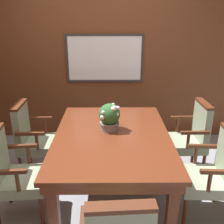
% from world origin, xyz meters
% --- Properties ---
extents(ground_plane, '(14.00, 14.00, 0.00)m').
position_xyz_m(ground_plane, '(0.00, 0.00, 0.00)').
color(ground_plane, '#93969E').
extents(wall_back, '(7.20, 0.08, 2.45)m').
position_xyz_m(wall_back, '(0.00, 1.61, 1.23)').
color(wall_back, brown).
rests_on(wall_back, ground_plane).
extents(dining_table, '(1.22, 1.69, 0.72)m').
position_xyz_m(dining_table, '(0.18, 0.12, 0.63)').
color(dining_table, maroon).
rests_on(dining_table, ground_plane).
extents(chair_left_far, '(0.48, 0.51, 0.94)m').
position_xyz_m(chair_left_far, '(-0.80, 0.52, 0.50)').
color(chair_left_far, '#562B19').
rests_on(chair_left_far, ground_plane).
extents(chair_right_far, '(0.49, 0.51, 0.94)m').
position_xyz_m(chair_right_far, '(1.16, 0.53, 0.50)').
color(chair_right_far, '#562B19').
rests_on(chair_right_far, ground_plane).
extents(chair_left_near, '(0.51, 0.52, 0.94)m').
position_xyz_m(chair_left_near, '(-0.79, -0.25, 0.50)').
color(chair_left_near, '#562B19').
rests_on(chair_left_near, ground_plane).
extents(chair_right_near, '(0.50, 0.51, 0.94)m').
position_xyz_m(chair_right_near, '(1.15, -0.26, 0.50)').
color(chair_right_near, '#562B19').
rests_on(chair_right_near, ground_plane).
extents(potted_plant, '(0.23, 0.23, 0.30)m').
position_xyz_m(potted_plant, '(0.15, 0.25, 0.87)').
color(potted_plant, gray).
rests_on(potted_plant, dining_table).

